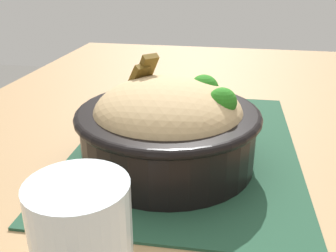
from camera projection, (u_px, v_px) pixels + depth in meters
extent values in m
cube|color=#99754C|center=(199.00, 144.00, 0.57)|extent=(1.29, 0.84, 0.02)
cylinder|color=olive|center=(333.00, 180.00, 1.18)|extent=(0.04, 0.04, 0.71)
cylinder|color=olive|center=(109.00, 160.00, 1.30)|extent=(0.04, 0.04, 0.71)
cube|color=#1E422D|center=(186.00, 145.00, 0.53)|extent=(0.42, 0.30, 0.00)
cylinder|color=black|center=(168.00, 137.00, 0.47)|extent=(0.21, 0.21, 0.07)
torus|color=black|center=(168.00, 114.00, 0.46)|extent=(0.22, 0.22, 0.01)
ellipsoid|color=tan|center=(168.00, 113.00, 0.46)|extent=(0.25, 0.25, 0.08)
sphere|color=#25721C|center=(175.00, 101.00, 0.43)|extent=(0.03, 0.03, 0.03)
sphere|color=#25721C|center=(222.00, 102.00, 0.42)|extent=(0.03, 0.03, 0.03)
sphere|color=#25721C|center=(204.00, 90.00, 0.46)|extent=(0.04, 0.04, 0.04)
cylinder|color=orange|center=(144.00, 108.00, 0.42)|extent=(0.03, 0.02, 0.01)
cylinder|color=orange|center=(175.00, 92.00, 0.47)|extent=(0.04, 0.02, 0.01)
cube|color=brown|center=(144.00, 74.00, 0.48)|extent=(0.04, 0.04, 0.06)
cube|color=brown|center=(137.00, 80.00, 0.48)|extent=(0.03, 0.04, 0.04)
cube|color=#B6B6B6|center=(210.00, 118.00, 0.61)|extent=(0.02, 0.07, 0.00)
cube|color=#B6B6B6|center=(185.00, 115.00, 0.63)|extent=(0.01, 0.01, 0.00)
cube|color=#B6B6B6|center=(174.00, 114.00, 0.63)|extent=(0.02, 0.03, 0.00)
cube|color=#B6B6B6|center=(161.00, 111.00, 0.65)|extent=(0.01, 0.02, 0.00)
cube|color=#B6B6B6|center=(160.00, 112.00, 0.64)|extent=(0.01, 0.02, 0.00)
cube|color=#B6B6B6|center=(159.00, 113.00, 0.63)|extent=(0.01, 0.02, 0.00)
cube|color=#B6B6B6|center=(157.00, 114.00, 0.63)|extent=(0.01, 0.02, 0.00)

